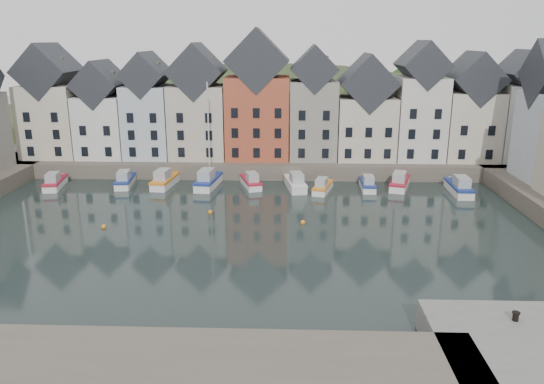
{
  "coord_description": "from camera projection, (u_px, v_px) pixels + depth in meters",
  "views": [
    {
      "loc": [
        4.61,
        -46.4,
        18.26
      ],
      "look_at": [
        2.79,
        6.0,
        3.08
      ],
      "focal_mm": 35.0,
      "sensor_mm": 36.0,
      "label": 1
    }
  ],
  "objects": [
    {
      "name": "boat_d",
      "position": [
        208.0,
        180.0,
        67.75
      ],
      "size": [
        3.01,
        7.23,
        13.42
      ],
      "rotation": [
        0.0,
        0.0,
        -0.12
      ],
      "color": "silver",
      "rests_on": "ground"
    },
    {
      "name": "mooring_bollard",
      "position": [
        516.0,
        316.0,
        31.71
      ],
      "size": [
        0.48,
        0.48,
        0.56
      ],
      "color": "black",
      "rests_on": "near_quay"
    },
    {
      "name": "boat_j",
      "position": [
        459.0,
        188.0,
        64.81
      ],
      "size": [
        2.21,
        6.69,
        2.55
      ],
      "rotation": [
        0.0,
        0.0,
        -0.02
      ],
      "color": "silver",
      "rests_on": "ground"
    },
    {
      "name": "far_terrace",
      "position": [
        280.0,
        109.0,
        74.08
      ],
      "size": [
        72.37,
        8.16,
        17.78
      ],
      "color": "beige",
      "rests_on": "far_quay"
    },
    {
      "name": "boat_a",
      "position": [
        55.0,
        182.0,
        67.44
      ],
      "size": [
        2.8,
        6.16,
        2.28
      ],
      "rotation": [
        0.0,
        0.0,
        0.17
      ],
      "color": "silver",
      "rests_on": "ground"
    },
    {
      "name": "near_wall",
      "position": [
        19.0,
        370.0,
        28.71
      ],
      "size": [
        50.0,
        6.0,
        2.0
      ],
      "primitive_type": "cube",
      "color": "brown",
      "rests_on": "ground"
    },
    {
      "name": "mooring_buoys",
      "position": [
        206.0,
        220.0,
        54.99
      ],
      "size": [
        20.5,
        5.5,
        0.5
      ],
      "color": "orange",
      "rests_on": "ground"
    },
    {
      "name": "boat_g",
      "position": [
        322.0,
        187.0,
        65.65
      ],
      "size": [
        3.01,
        5.6,
        2.06
      ],
      "rotation": [
        0.0,
        0.0,
        -0.27
      ],
      "color": "silver",
      "rests_on": "ground"
    },
    {
      "name": "boat_e",
      "position": [
        251.0,
        182.0,
        67.83
      ],
      "size": [
        3.35,
        6.0,
        2.2
      ],
      "rotation": [
        0.0,
        0.0,
        0.29
      ],
      "color": "silver",
      "rests_on": "ground"
    },
    {
      "name": "boat_f",
      "position": [
        295.0,
        183.0,
        66.9
      ],
      "size": [
        3.04,
        6.64,
        2.46
      ],
      "rotation": [
        0.0,
        0.0,
        0.17
      ],
      "color": "silver",
      "rests_on": "ground"
    },
    {
      "name": "boat_c",
      "position": [
        165.0,
        180.0,
        68.18
      ],
      "size": [
        2.74,
        6.84,
        2.56
      ],
      "rotation": [
        0.0,
        0.0,
        -0.1
      ],
      "color": "silver",
      "rests_on": "ground"
    },
    {
      "name": "boat_b",
      "position": [
        125.0,
        180.0,
        68.36
      ],
      "size": [
        2.52,
        6.19,
        2.31
      ],
      "rotation": [
        0.0,
        0.0,
        0.11
      ],
      "color": "silver",
      "rests_on": "ground"
    },
    {
      "name": "boat_h",
      "position": [
        368.0,
        184.0,
        66.78
      ],
      "size": [
        1.82,
        5.47,
        2.08
      ],
      "rotation": [
        0.0,
        0.0,
        -0.03
      ],
      "color": "silver",
      "rests_on": "ground"
    },
    {
      "name": "boat_i",
      "position": [
        400.0,
        182.0,
        67.25
      ],
      "size": [
        3.82,
        6.7,
        2.46
      ],
      "rotation": [
        0.0,
        0.0,
        -0.31
      ],
      "color": "silver",
      "rests_on": "ground"
    },
    {
      "name": "ground",
      "position": [
        240.0,
        241.0,
        49.77
      ],
      "size": [
        260.0,
        260.0,
        0.0
      ],
      "primitive_type": "plane",
      "color": "black",
      "rests_on": "ground"
    },
    {
      "name": "far_quay",
      "position": [
        259.0,
        160.0,
        78.3
      ],
      "size": [
        90.0,
        16.0,
        2.0
      ],
      "primitive_type": "cube",
      "color": "brown",
      "rests_on": "ground"
    },
    {
      "name": "hillside",
      "position": [
        267.0,
        223.0,
        108.53
      ],
      "size": [
        153.6,
        70.4,
        64.0
      ],
      "color": "#273219",
      "rests_on": "ground"
    }
  ]
}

